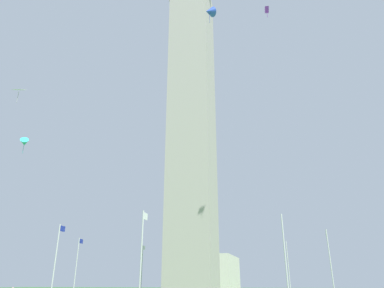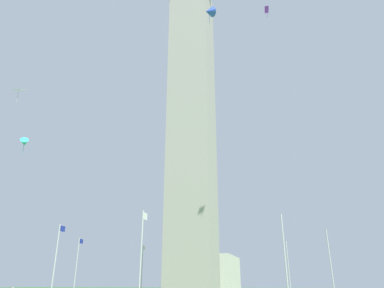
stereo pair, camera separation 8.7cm
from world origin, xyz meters
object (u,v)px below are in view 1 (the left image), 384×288
object	(u,v)px
flagpole_s	(142,253)
kite_blue_delta	(209,12)
flagpole_e	(77,265)
flagpole_nw	(288,266)
kite_purple_box	(267,10)
distant_building	(214,273)
flagpole_se	(56,259)
flagpole_ne	(142,268)
flagpole_w	(330,261)
kite_cyan_delta	(24,143)
flagpole_n	(217,268)
kite_white_diamond	(19,90)
flagpole_sw	(285,255)
obelisk_monument	(192,103)

from	to	relation	value
flagpole_s	kite_blue_delta	world-z (taller)	kite_blue_delta
flagpole_e	flagpole_nw	xyz separation A→B (m)	(12.61, -30.43, 0.00)
kite_purple_box	distant_building	world-z (taller)	kite_purple_box
flagpole_se	kite_blue_delta	bearing A→B (deg)	-103.64
flagpole_se	kite_blue_delta	size ratio (longest dim) A/B	3.58
flagpole_ne	kite_blue_delta	distance (m)	44.52
distant_building	flagpole_e	bearing A→B (deg)	170.32
flagpole_s	flagpole_w	size ratio (longest dim) A/B	1.00
flagpole_ne	kite_cyan_delta	distance (m)	31.61
kite_blue_delta	distant_building	bearing A→B (deg)	11.69
kite_cyan_delta	flagpole_e	bearing A→B (deg)	2.55
distant_building	flagpole_n	bearing A→B (deg)	-167.52
flagpole_n	flagpole_nw	bearing A→B (deg)	-112.50
flagpole_s	kite_white_diamond	distance (m)	20.92
kite_blue_delta	flagpole_e	bearing A→B (deg)	54.83
flagpole_e	kite_cyan_delta	bearing A→B (deg)	-177.45
flagpole_ne	flagpole_nw	world-z (taller)	same
flagpole_sw	kite_blue_delta	world-z (taller)	kite_blue_delta
flagpole_ne	kite_white_diamond	world-z (taller)	kite_white_diamond
flagpole_se	kite_purple_box	size ratio (longest dim) A/B	5.36
kite_white_diamond	kite_cyan_delta	bearing A→B (deg)	32.90
flagpole_se	flagpole_sw	distance (m)	25.21
flagpole_ne	distant_building	bearing A→B (deg)	-5.66
obelisk_monument	flagpole_e	size ratio (longest dim) A/B	6.86
flagpole_w	flagpole_nw	distance (m)	13.64
flagpole_n	kite_blue_delta	size ratio (longest dim) A/B	3.58
flagpole_sw	distant_building	size ratio (longest dim) A/B	0.41
flagpole_e	flagpole_sw	xyz separation A→B (m)	(-12.61, -30.43, 0.00)
flagpole_n	flagpole_sw	bearing A→B (deg)	-157.50
kite_blue_delta	flagpole_ne	bearing A→B (deg)	32.87
kite_blue_delta	kite_white_diamond	world-z (taller)	kite_blue_delta
flagpole_nw	kite_white_diamond	distance (m)	46.31
obelisk_monument	flagpole_nw	size ratio (longest dim) A/B	6.86
flagpole_s	flagpole_w	distance (m)	25.21
flagpole_se	kite_white_diamond	size ratio (longest dim) A/B	4.88
flagpole_w	distant_building	world-z (taller)	distant_building
flagpole_e	kite_white_diamond	size ratio (longest dim) A/B	4.88
flagpole_sw	flagpole_nw	xyz separation A→B (m)	(25.21, -0.00, 0.00)
flagpole_sw	kite_white_diamond	distance (m)	31.47
flagpole_se	flagpole_nw	distance (m)	35.65
flagpole_n	flagpole_s	world-z (taller)	same
flagpole_w	kite_purple_box	world-z (taller)	kite_purple_box
flagpole_se	distant_building	size ratio (longest dim) A/B	0.41
obelisk_monument	kite_purple_box	distance (m)	19.76
flagpole_n	flagpole_sw	size ratio (longest dim) A/B	1.00
kite_purple_box	kite_white_diamond	bearing A→B (deg)	108.31
flagpole_s	flagpole_w	bearing A→B (deg)	-45.00
flagpole_n	kite_purple_box	bearing A→B (deg)	-157.80
flagpole_s	flagpole_sw	bearing A→B (deg)	-67.50
distant_building	kite_blue_delta	bearing A→B (deg)	-168.31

